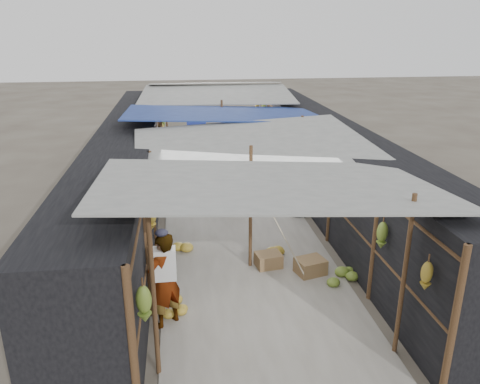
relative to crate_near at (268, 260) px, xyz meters
name	(u,v)px	position (x,y,z in m)	size (l,w,h in m)	color
ground	(280,362)	(-0.37, -2.92, -0.16)	(80.00, 80.00, 0.00)	#6B6356
aisle_slab	(231,206)	(-0.37, 3.58, -0.15)	(3.60, 16.00, 0.02)	#9E998E
stall_left	(130,171)	(-3.07, 3.58, 0.99)	(1.40, 15.00, 2.30)	black
stall_right	(327,163)	(2.33, 3.58, 0.99)	(1.40, 15.00, 2.30)	black
crate_near	(268,260)	(0.00, 0.00, 0.00)	(0.52, 0.41, 0.31)	#96764C
crate_mid	(310,267)	(0.79, -0.40, 0.01)	(0.56, 0.45, 0.34)	#96764C
crate_back	(200,196)	(-1.21, 4.18, -0.01)	(0.45, 0.37, 0.29)	#96764C
black_basin	(297,210)	(1.33, 2.80, -0.06)	(0.65, 0.65, 0.20)	black
vendor_elderly	(164,280)	(-2.07, -1.74, 0.69)	(0.61, 0.40, 1.68)	silver
shopper_blue	(234,188)	(-0.35, 2.94, 0.60)	(0.73, 0.57, 1.51)	#2137A9
vendor_seated	(290,193)	(1.23, 3.36, 0.24)	(0.51, 0.29, 0.79)	#4B4541
market_canopy	(230,119)	(-0.35, 3.92, 2.25)	(5.62, 15.20, 2.77)	brown
hanging_bananas	(228,149)	(-0.47, 3.45, 1.53)	(3.96, 14.29, 0.77)	olive
floor_bananas	(222,216)	(-0.73, 2.55, -0.01)	(3.90, 10.33, 0.34)	olive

